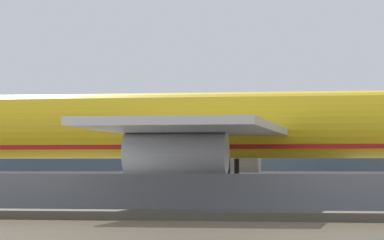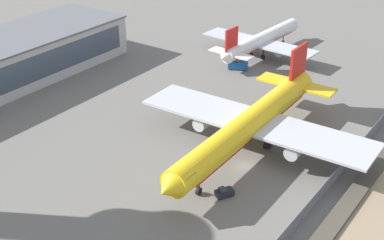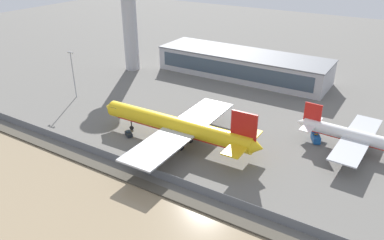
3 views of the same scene
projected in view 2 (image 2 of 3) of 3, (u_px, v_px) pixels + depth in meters
The scene contains 7 objects.
ground_plane at pixel (245, 166), 101.18m from camera, with size 500.00×500.00×0.00m, color #66635E.
shoreline_seawall at pixel (350, 202), 90.58m from camera, with size 320.00×3.00×0.50m.
perimeter_fence at pixel (325, 188), 92.40m from camera, with size 280.00×0.10×2.58m.
cargo_jet_yellow at pixel (251, 123), 103.59m from camera, with size 56.06×48.12×15.66m.
passenger_jet_white_red at pixel (261, 40), 151.43m from camera, with size 40.14×34.32×11.98m.
baggage_tug at pixel (224, 192), 91.98m from camera, with size 3.57×2.96×1.80m.
ops_van at pixel (238, 65), 143.63m from camera, with size 4.14×5.60×2.48m.
Camera 2 is at (-75.89, -41.28, 54.29)m, focal length 50.00 mm.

